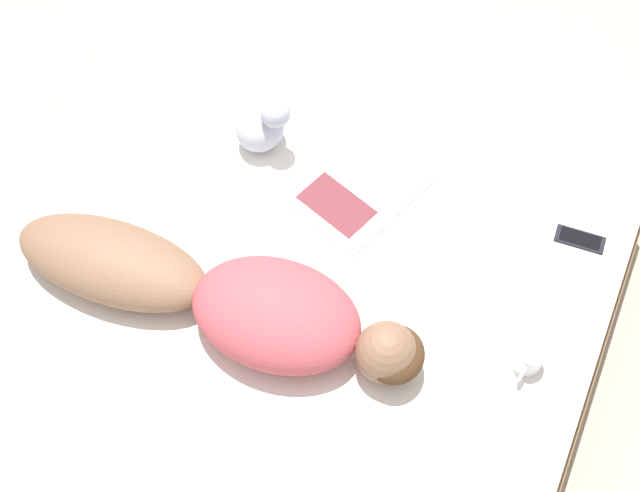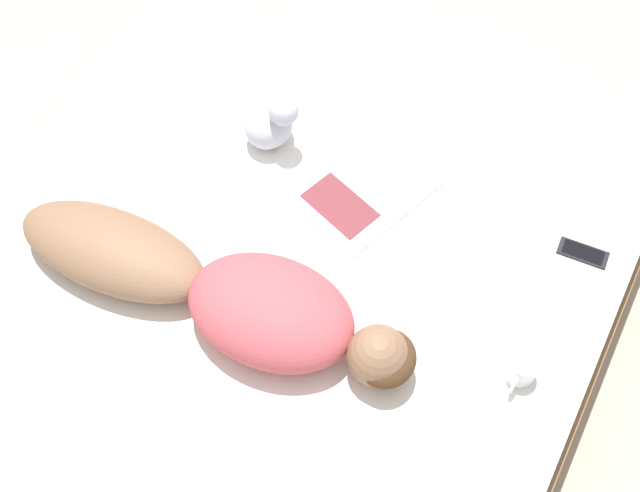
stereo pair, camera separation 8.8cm
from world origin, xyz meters
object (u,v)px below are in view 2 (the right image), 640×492
open_magazine (362,189)px  cell_phone (583,253)px  person (222,293)px  coffee_mug (521,368)px

open_magazine → cell_phone: same height
person → open_magazine: 0.61m
person → open_magazine: bearing=159.5°
person → cell_phone: person is taller
person → cell_phone: (-0.68, 0.89, -0.09)m
coffee_mug → cell_phone: size_ratio=0.81×
person → cell_phone: 1.12m
person → open_magazine: (-0.58, 0.17, -0.09)m
person → coffee_mug: 0.88m
coffee_mug → cell_phone: coffee_mug is taller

